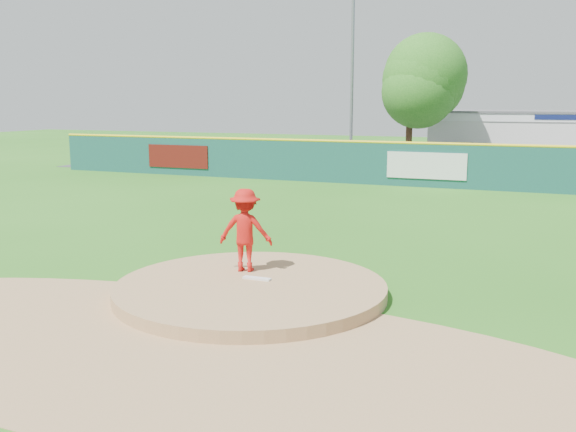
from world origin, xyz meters
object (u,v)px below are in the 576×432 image
at_px(pool_building_grp, 561,138).
at_px(playground_slide, 184,153).
at_px(van, 464,162).
at_px(deciduous_tree, 410,89).
at_px(light_pole_left, 352,65).
at_px(pitcher, 245,230).

xyz_separation_m(pool_building_grp, playground_slide, (-20.61, -10.46, -0.79)).
height_order(van, deciduous_tree, deciduous_tree).
xyz_separation_m(van, deciduous_tree, (-3.17, 0.51, 3.94)).
distance_m(van, playground_slide, 16.06).
bearing_deg(light_pole_left, pitcher, -78.17).
bearing_deg(pool_building_grp, deciduous_tree, -138.84).
distance_m(pool_building_grp, deciduous_tree, 11.01).
bearing_deg(playground_slide, light_pole_left, 32.44).
height_order(playground_slide, light_pole_left, light_pole_left).
xyz_separation_m(pool_building_grp, deciduous_tree, (-8.00, -6.99, 2.89)).
relative_size(deciduous_tree, light_pole_left, 0.67).
distance_m(van, pool_building_grp, 8.98).
bearing_deg(deciduous_tree, pitcher, -86.50).
bearing_deg(light_pole_left, pool_building_grp, 22.60).
bearing_deg(van, playground_slide, 85.21).
xyz_separation_m(pool_building_grp, light_pole_left, (-12.00, -4.99, 4.39)).
distance_m(pool_building_grp, light_pole_left, 13.72).
height_order(van, pool_building_grp, pool_building_grp).
xyz_separation_m(van, pool_building_grp, (4.83, 7.50, 1.05)).
relative_size(pool_building_grp, deciduous_tree, 2.07).
height_order(playground_slide, deciduous_tree, deciduous_tree).
bearing_deg(van, deciduous_tree, 65.48).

